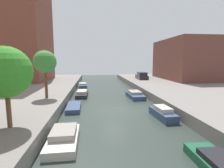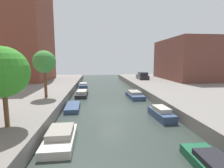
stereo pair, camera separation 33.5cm
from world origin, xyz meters
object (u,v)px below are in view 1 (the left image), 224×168
at_px(moored_boat_left_2, 64,138).
at_px(moored_boat_left_3, 74,107).
at_px(low_block_right, 187,59).
at_px(moored_boat_right_3, 163,113).
at_px(apartment_tower_far, 19,23).
at_px(moored_boat_left_4, 82,94).
at_px(street_tree_2, 45,62).
at_px(parked_car, 142,76).
at_px(moored_boat_left_5, 83,86).
at_px(moored_boat_right_2, 221,167).
at_px(street_tree_1, 5,72).
at_px(moored_boat_right_4, 135,95).

distance_m(moored_boat_left_2, moored_boat_left_3, 7.23).
xyz_separation_m(low_block_right, moored_boat_right_3, (-14.10, -20.84, -4.72)).
xyz_separation_m(apartment_tower_far, moored_boat_left_4, (12.45, -12.08, -11.82)).
height_order(street_tree_2, moored_boat_left_4, street_tree_2).
bearing_deg(low_block_right, moored_boat_left_2, -131.74).
xyz_separation_m(parked_car, moored_boat_left_5, (-12.28, -3.83, -1.28)).
relative_size(apartment_tower_far, low_block_right, 1.55).
bearing_deg(moored_boat_left_2, moored_boat_left_3, 91.40).
bearing_deg(moored_boat_left_4, moored_boat_right_3, -53.74).
xyz_separation_m(apartment_tower_far, moored_boat_left_5, (12.09, -4.34, -11.81)).
distance_m(low_block_right, moored_boat_left_5, 22.62).
height_order(moored_boat_left_4, moored_boat_right_2, moored_boat_left_4).
bearing_deg(moored_boat_left_4, street_tree_1, -104.35).
bearing_deg(moored_boat_left_5, moored_boat_left_2, -89.82).
relative_size(moored_boat_right_2, moored_boat_right_4, 0.93).
bearing_deg(street_tree_1, moored_boat_right_3, 16.59).
bearing_deg(moored_boat_left_2, street_tree_1, 172.94).
distance_m(parked_car, moored_boat_right_4, 14.33).
relative_size(moored_boat_left_2, moored_boat_right_2, 0.99).
xyz_separation_m(apartment_tower_far, parked_car, (24.38, -0.51, -10.53)).
bearing_deg(moored_boat_right_2, moored_boat_left_4, 112.04).
relative_size(moored_boat_right_2, moored_boat_right_3, 1.14).
distance_m(low_block_right, moored_boat_right_2, 31.99).
distance_m(moored_boat_left_4, moored_boat_right_4, 7.33).
bearing_deg(street_tree_1, moored_boat_left_3, 66.54).
relative_size(street_tree_1, street_tree_2, 0.95).
relative_size(moored_boat_left_3, moored_boat_right_3, 1.12).
height_order(low_block_right, street_tree_1, low_block_right).
bearing_deg(moored_boat_left_4, street_tree_2, -123.69).
relative_size(street_tree_1, moored_boat_left_5, 1.34).
bearing_deg(moored_boat_right_3, street_tree_1, -163.41).
xyz_separation_m(apartment_tower_far, moored_boat_right_3, (19.90, -22.24, -11.73)).
bearing_deg(moored_boat_left_3, moored_boat_left_5, 89.57).
xyz_separation_m(moored_boat_left_2, moored_boat_left_3, (-0.18, 7.22, -0.13)).
xyz_separation_m(moored_boat_left_3, moored_boat_left_4, (0.46, 6.57, 0.12)).
bearing_deg(moored_boat_right_4, apartment_tower_far, 144.49).
bearing_deg(street_tree_1, moored_boat_right_2, -20.94).
xyz_separation_m(low_block_right, parked_car, (-9.62, 0.88, -3.52)).
xyz_separation_m(parked_car, moored_boat_right_4, (-4.84, -13.43, -1.26)).
bearing_deg(moored_boat_left_2, moored_boat_left_4, 88.81).
relative_size(apartment_tower_far, moored_boat_right_2, 5.87).
bearing_deg(moored_boat_left_3, moored_boat_right_2, -55.30).
bearing_deg(apartment_tower_far, moored_boat_left_4, -44.14).
height_order(parked_car, moored_boat_right_2, parked_car).
relative_size(moored_boat_left_2, moored_boat_left_5, 1.07).
relative_size(low_block_right, parked_car, 3.13).
bearing_deg(moored_boat_right_3, parked_car, 78.35).
distance_m(moored_boat_left_2, moored_boat_right_3, 8.55).
height_order(moored_boat_left_3, moored_boat_left_4, moored_boat_left_4).
bearing_deg(street_tree_2, moored_boat_right_3, -24.76).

